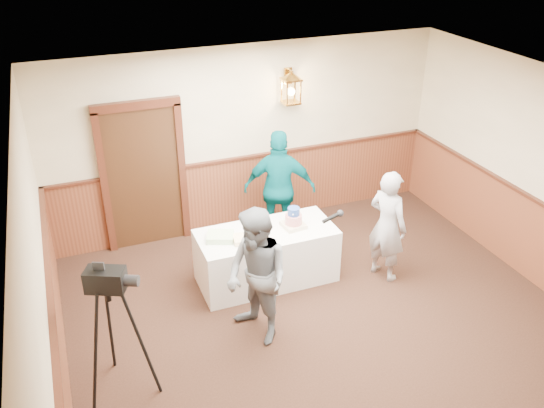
{
  "coord_description": "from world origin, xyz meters",
  "views": [
    {
      "loc": [
        -2.6,
        -4.08,
        4.56
      ],
      "look_at": [
        -0.33,
        1.7,
        1.25
      ],
      "focal_mm": 38.0,
      "sensor_mm": 36.0,
      "label": 1
    }
  ],
  "objects_px": {
    "interviewer": "(257,277)",
    "baker": "(387,226)",
    "tiered_cake": "(293,220)",
    "tv_camera_rig": "(115,339)",
    "display_table": "(266,256)",
    "sheet_cake_yellow": "(245,239)",
    "assistant_p": "(280,189)",
    "sheet_cake_green": "(220,237)"
  },
  "relations": [
    {
      "from": "interviewer",
      "to": "baker",
      "type": "bearing_deg",
      "value": 87.09
    },
    {
      "from": "tiered_cake",
      "to": "tv_camera_rig",
      "type": "relative_size",
      "value": 0.2
    },
    {
      "from": "tv_camera_rig",
      "to": "display_table",
      "type": "bearing_deg",
      "value": 56.67
    },
    {
      "from": "tiered_cake",
      "to": "sheet_cake_yellow",
      "type": "xyz_separation_m",
      "value": [
        -0.7,
        -0.1,
        -0.08
      ]
    },
    {
      "from": "tiered_cake",
      "to": "baker",
      "type": "distance_m",
      "value": 1.23
    },
    {
      "from": "tv_camera_rig",
      "to": "assistant_p",
      "type": "bearing_deg",
      "value": 64.15
    },
    {
      "from": "display_table",
      "to": "tiered_cake",
      "type": "bearing_deg",
      "value": -3.58
    },
    {
      "from": "interviewer",
      "to": "baker",
      "type": "height_order",
      "value": "interviewer"
    },
    {
      "from": "display_table",
      "to": "tiered_cake",
      "type": "distance_m",
      "value": 0.61
    },
    {
      "from": "baker",
      "to": "tv_camera_rig",
      "type": "relative_size",
      "value": 1.03
    },
    {
      "from": "display_table",
      "to": "tv_camera_rig",
      "type": "distance_m",
      "value": 2.5
    },
    {
      "from": "sheet_cake_yellow",
      "to": "interviewer",
      "type": "relative_size",
      "value": 0.19
    },
    {
      "from": "baker",
      "to": "interviewer",
      "type": "bearing_deg",
      "value": 83.09
    },
    {
      "from": "baker",
      "to": "tv_camera_rig",
      "type": "height_order",
      "value": "baker"
    },
    {
      "from": "sheet_cake_yellow",
      "to": "sheet_cake_green",
      "type": "xyz_separation_m",
      "value": [
        -0.28,
        0.15,
        0.01
      ]
    },
    {
      "from": "display_table",
      "to": "interviewer",
      "type": "relative_size",
      "value": 1.09
    },
    {
      "from": "display_table",
      "to": "tiered_cake",
      "type": "relative_size",
      "value": 5.94
    },
    {
      "from": "assistant_p",
      "to": "tv_camera_rig",
      "type": "height_order",
      "value": "assistant_p"
    },
    {
      "from": "sheet_cake_green",
      "to": "tv_camera_rig",
      "type": "distance_m",
      "value": 2.01
    },
    {
      "from": "tiered_cake",
      "to": "tv_camera_rig",
      "type": "xyz_separation_m",
      "value": [
        -2.48,
        -1.28,
        -0.18
      ]
    },
    {
      "from": "sheet_cake_green",
      "to": "baker",
      "type": "bearing_deg",
      "value": -13.58
    },
    {
      "from": "interviewer",
      "to": "assistant_p",
      "type": "distance_m",
      "value": 2.14
    },
    {
      "from": "sheet_cake_green",
      "to": "tv_camera_rig",
      "type": "height_order",
      "value": "tv_camera_rig"
    },
    {
      "from": "display_table",
      "to": "sheet_cake_yellow",
      "type": "height_order",
      "value": "sheet_cake_yellow"
    },
    {
      "from": "interviewer",
      "to": "tv_camera_rig",
      "type": "bearing_deg",
      "value": -97.84
    },
    {
      "from": "sheet_cake_yellow",
      "to": "tv_camera_rig",
      "type": "bearing_deg",
      "value": -146.41
    },
    {
      "from": "assistant_p",
      "to": "sheet_cake_green",
      "type": "bearing_deg",
      "value": 58.68
    },
    {
      "from": "interviewer",
      "to": "tiered_cake",
      "type": "bearing_deg",
      "value": 121.05
    },
    {
      "from": "display_table",
      "to": "assistant_p",
      "type": "xyz_separation_m",
      "value": [
        0.53,
        0.85,
        0.5
      ]
    },
    {
      "from": "tiered_cake",
      "to": "interviewer",
      "type": "bearing_deg",
      "value": -131.1
    },
    {
      "from": "sheet_cake_yellow",
      "to": "interviewer",
      "type": "xyz_separation_m",
      "value": [
        -0.17,
        -0.9,
        0.05
      ]
    },
    {
      "from": "sheet_cake_green",
      "to": "assistant_p",
      "type": "xyz_separation_m",
      "value": [
        1.14,
        0.82,
        0.09
      ]
    },
    {
      "from": "sheet_cake_yellow",
      "to": "baker",
      "type": "relative_size",
      "value": 0.2
    },
    {
      "from": "baker",
      "to": "sheet_cake_yellow",
      "type": "bearing_deg",
      "value": 56.98
    },
    {
      "from": "interviewer",
      "to": "sheet_cake_yellow",
      "type": "bearing_deg",
      "value": 151.37
    },
    {
      "from": "baker",
      "to": "assistant_p",
      "type": "distance_m",
      "value": 1.66
    },
    {
      "from": "assistant_p",
      "to": "tv_camera_rig",
      "type": "distance_m",
      "value": 3.41
    },
    {
      "from": "tiered_cake",
      "to": "sheet_cake_green",
      "type": "height_order",
      "value": "tiered_cake"
    },
    {
      "from": "tiered_cake",
      "to": "sheet_cake_green",
      "type": "xyz_separation_m",
      "value": [
        -0.98,
        0.05,
        -0.07
      ]
    },
    {
      "from": "display_table",
      "to": "assistant_p",
      "type": "distance_m",
      "value": 1.12
    },
    {
      "from": "interviewer",
      "to": "baker",
      "type": "xyz_separation_m",
      "value": [
        2.01,
        0.54,
        -0.05
      ]
    },
    {
      "from": "sheet_cake_green",
      "to": "interviewer",
      "type": "distance_m",
      "value": 1.06
    }
  ]
}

